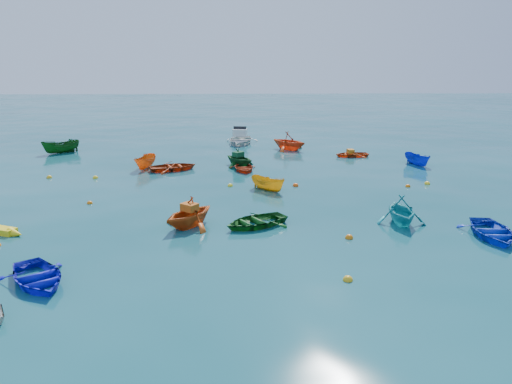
{
  "coord_description": "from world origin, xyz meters",
  "views": [
    {
      "loc": [
        -0.83,
        -21.66,
        7.83
      ],
      "look_at": [
        0.0,
        5.0,
        0.4
      ],
      "focal_mm": 35.0,
      "sensor_mm": 36.0,
      "label": 1
    }
  ],
  "objects": [
    {
      "name": "sampan_green_far",
      "position": [
        -15.45,
        18.83,
        0.0
      ],
      "size": [
        3.13,
        2.64,
        1.17
      ],
      "primitive_type": "imported",
      "rotation": [
        0.0,
        0.0,
        -0.97
      ],
      "color": "#104413",
      "rests_on": "ground"
    },
    {
      "name": "buoy_or_e",
      "position": [
        2.51,
        7.72,
        0.0
      ],
      "size": [
        0.37,
        0.37,
        0.37
      ],
      "primitive_type": "sphere",
      "color": "#FB550D",
      "rests_on": "ground"
    },
    {
      "name": "dinghy_blue_se",
      "position": [
        10.25,
        -1.26,
        0.0
      ],
      "size": [
        2.77,
        3.61,
        0.7
      ],
      "primitive_type": "imported",
      "rotation": [
        0.0,
        0.0,
        -0.11
      ],
      "color": "#0E2DB9",
      "rests_on": "ground"
    },
    {
      "name": "dinghy_orange_far",
      "position": [
        3.21,
        19.64,
        0.0
      ],
      "size": [
        4.13,
        4.08,
        1.65
      ],
      "primitive_type": "imported",
      "rotation": [
        0.0,
        0.0,
        0.87
      ],
      "color": "#DE4414",
      "rests_on": "ground"
    },
    {
      "name": "buoy_ye_e",
      "position": [
        10.74,
        7.94,
        0.0
      ],
      "size": [
        0.35,
        0.35,
        0.35
      ],
      "primitive_type": "sphere",
      "color": "yellow",
      "rests_on": "ground"
    },
    {
      "name": "ground",
      "position": [
        0.0,
        0.0,
        0.0
      ],
      "size": [
        160.0,
        160.0,
        0.0
      ],
      "primitive_type": "plane",
      "color": "#093E47",
      "rests_on": "ground"
    },
    {
      "name": "dinghy_green_n",
      "position": [
        -0.95,
        13.52,
        0.0
      ],
      "size": [
        3.34,
        3.36,
        1.34
      ],
      "primitive_type": "imported",
      "rotation": [
        0.0,
        0.0,
        0.75
      ],
      "color": "#114B1C",
      "rests_on": "ground"
    },
    {
      "name": "buoy_or_c",
      "position": [
        -9.02,
        4.37,
        0.0
      ],
      "size": [
        0.31,
        0.31,
        0.31
      ],
      "primitive_type": "sphere",
      "color": "orange",
      "rests_on": "ground"
    },
    {
      "name": "tarp_orange_b",
      "position": [
        7.79,
        16.62,
        0.42
      ],
      "size": [
        0.54,
        0.68,
        0.3
      ],
      "primitive_type": "cube",
      "rotation": [
        0.0,
        0.0,
        -1.46
      ],
      "color": "#C66C14",
      "rests_on": "dinghy_red_ne"
    },
    {
      "name": "sampan_orange_n",
      "position": [
        -7.55,
        12.97,
        0.0
      ],
      "size": [
        1.6,
        2.86,
        1.05
      ],
      "primitive_type": "imported",
      "rotation": [
        0.0,
        0.0,
        -0.23
      ],
      "color": "orange",
      "rests_on": "ground"
    },
    {
      "name": "motorboat_white",
      "position": [
        -0.88,
        22.7,
        0.0
      ],
      "size": [
        3.56,
        4.57,
        1.47
      ],
      "primitive_type": "imported",
      "rotation": [
        0.0,
        0.0,
        -0.14
      ],
      "color": "silver",
      "rests_on": "ground"
    },
    {
      "name": "buoy_ye_a",
      "position": [
        2.97,
        -5.45,
        0.0
      ],
      "size": [
        0.37,
        0.37,
        0.37
      ],
      "primitive_type": "sphere",
      "color": "gold",
      "rests_on": "ground"
    },
    {
      "name": "sampan_blue_far",
      "position": [
        12.0,
        13.49,
        0.0
      ],
      "size": [
        1.75,
        2.64,
        0.96
      ],
      "primitive_type": "imported",
      "rotation": [
        0.0,
        0.0,
        0.36
      ],
      "color": "#0E22B9",
      "rests_on": "ground"
    },
    {
      "name": "dinghy_green_e",
      "position": [
        -0.17,
        0.53,
        0.0
      ],
      "size": [
        3.83,
        3.53,
        0.65
      ],
      "primitive_type": "imported",
      "rotation": [
        0.0,
        0.0,
        -1.03
      ],
      "color": "#124E16",
      "rests_on": "ground"
    },
    {
      "name": "tarp_green_b",
      "position": [
        -1.02,
        13.59,
        0.84
      ],
      "size": [
        0.9,
        0.89,
        0.35
      ],
      "primitive_type": "cube",
      "rotation": [
        0.0,
        0.0,
        0.75
      ],
      "color": "#114724",
      "rests_on": "dinghy_green_n"
    },
    {
      "name": "sampan_yellow_mid",
      "position": [
        0.77,
        6.82,
        0.0
      ],
      "size": [
        2.42,
        2.38,
        0.95
      ],
      "primitive_type": "imported",
      "rotation": [
        0.0,
        0.0,
        0.8
      ],
      "color": "#CC9212",
      "rests_on": "ground"
    },
    {
      "name": "tarp_orange_a",
      "position": [
        -3.23,
        0.58,
        0.93
      ],
      "size": [
        0.91,
        0.88,
        0.35
      ],
      "primitive_type": "cube",
      "rotation": [
        0.0,
        0.0,
        -0.67
      ],
      "color": "#C45714",
      "rests_on": "dinghy_orange_w"
    },
    {
      "name": "buoy_ye_b",
      "position": [
        -13.33,
        10.27,
        0.0
      ],
      "size": [
        0.36,
        0.36,
        0.36
      ],
      "primitive_type": "sphere",
      "color": "gold",
      "rests_on": "ground"
    },
    {
      "name": "buoy_or_b",
      "position": [
        3.9,
        -1.26,
        0.0
      ],
      "size": [
        0.36,
        0.36,
        0.36
      ],
      "primitive_type": "sphere",
      "color": "#CF680B",
      "rests_on": "ground"
    },
    {
      "name": "dinghy_blue_sw",
      "position": [
        -8.04,
        -5.33,
        0.0
      ],
      "size": [
        3.77,
        3.99,
        0.67
      ],
      "primitive_type": "imported",
      "rotation": [
        0.0,
        0.0,
        0.62
      ],
      "color": "#0E11B9",
      "rests_on": "ground"
    },
    {
      "name": "buoy_or_d",
      "position": [
        9.33,
        7.35,
        0.0
      ],
      "size": [
        0.31,
        0.31,
        0.31
      ],
      "primitive_type": "sphere",
      "color": "orange",
      "rests_on": "ground"
    },
    {
      "name": "dinghy_cyan_se",
      "position": [
        6.79,
        0.73,
        0.0
      ],
      "size": [
        2.49,
        2.85,
        1.44
      ],
      "primitive_type": "imported",
      "rotation": [
        0.0,
        0.0,
        -0.05
      ],
      "color": "teal",
      "rests_on": "ground"
    },
    {
      "name": "dinghy_red_nw",
      "position": [
        -5.53,
        12.28,
        0.0
      ],
      "size": [
        3.83,
        3.29,
        0.67
      ],
      "primitive_type": "imported",
      "rotation": [
        0.0,
        0.0,
        1.93
      ],
      "color": "#A1300D",
      "rests_on": "ground"
    },
    {
      "name": "dinghy_orange_w",
      "position": [
        -3.27,
        0.54,
        0.0
      ],
      "size": [
        3.71,
        3.78,
        1.51
      ],
      "primitive_type": "imported",
      "rotation": [
        0.0,
        0.0,
        -0.67
      ],
      "color": "#C44B12",
      "rests_on": "ground"
    },
    {
      "name": "buoy_ye_d",
      "position": [
        -10.3,
        10.09,
        0.0
      ],
      "size": [
        0.35,
        0.35,
        0.35
      ],
      "primitive_type": "sphere",
      "color": "yellow",
      "rests_on": "ground"
    },
    {
      "name": "buoy_ye_c",
      "position": [
        -1.49,
        7.83,
        0.0
      ],
      "size": [
        0.33,
        0.33,
        0.33
      ],
      "primitive_type": "sphere",
      "color": "yellow",
      "rests_on": "ground"
    },
    {
      "name": "dinghy_red_ne",
      "position": [
        7.89,
        16.63,
        0.0
      ],
      "size": [
        2.79,
        2.14,
        0.54
      ],
      "primitive_type": "imported",
      "rotation": [
        0.0,
        0.0,
        -1.46
      ],
      "color": "#C63F10",
      "rests_on": "ground"
    },
    {
      "name": "dinghy_red_far",
      "position": [
        -0.64,
        12.06,
        0.0
      ],
      "size": [
        2.24,
        2.9,
        0.56
      ],
      "primitive_type": "imported",
      "rotation": [
        0.0,
        0.0,
        0.12
      ],
      "color": "#A12A0D",
      "rests_on": "ground"
    }
  ]
}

